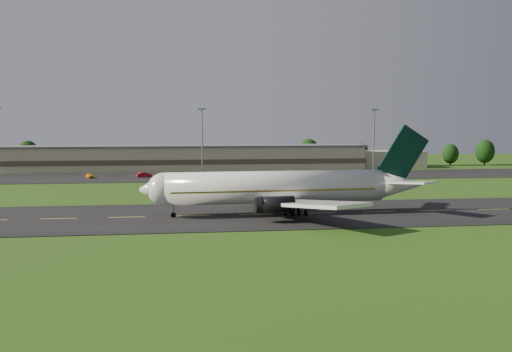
{
  "coord_description": "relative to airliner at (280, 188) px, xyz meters",
  "views": [
    {
      "loc": [
        -2.16,
        -96.4,
        15.79
      ],
      "look_at": [
        12.01,
        8.0,
        6.0
      ],
      "focal_mm": 40.0,
      "sensor_mm": 36.0,
      "label": 1
    }
  ],
  "objects": [
    {
      "name": "ground",
      "position": [
        -15.13,
        -0.04,
        -4.66
      ],
      "size": [
        360.0,
        360.0,
        0.0
      ],
      "primitive_type": "plane",
      "color": "#274B12",
      "rests_on": "ground"
    },
    {
      "name": "taxiway",
      "position": [
        -15.13,
        -0.04,
        -4.61
      ],
      "size": [
        220.0,
        30.0,
        0.1
      ],
      "primitive_type": "cube",
      "color": "black",
      "rests_on": "ground"
    },
    {
      "name": "apron",
      "position": [
        -15.13,
        71.96,
        -4.61
      ],
      "size": [
        260.0,
        30.0,
        0.1
      ],
      "primitive_type": "cube",
      "color": "black",
      "rests_on": "ground"
    },
    {
      "name": "airliner",
      "position": [
        0.0,
        0.0,
        0.0
      ],
      "size": [
        51.29,
        42.14,
        15.57
      ],
      "rotation": [
        0.0,
        0.0,
        0.04
      ],
      "color": "white",
      "rests_on": "ground"
    },
    {
      "name": "terminal",
      "position": [
        -8.73,
        96.15,
        -0.67
      ],
      "size": [
        145.0,
        16.0,
        8.4
      ],
      "color": "#C5B496",
      "rests_on": "ground"
    },
    {
      "name": "light_mast_centre",
      "position": [
        -10.13,
        79.96,
        8.08
      ],
      "size": [
        2.4,
        1.2,
        20.35
      ],
      "color": "gray",
      "rests_on": "ground"
    },
    {
      "name": "light_mast_east",
      "position": [
        44.87,
        79.96,
        8.08
      ],
      "size": [
        2.4,
        1.2,
        20.35
      ],
      "color": "gray",
      "rests_on": "ground"
    },
    {
      "name": "tree_line",
      "position": [
        15.94,
        105.69,
        0.32
      ],
      "size": [
        194.93,
        9.89,
        10.14
      ],
      "color": "black",
      "rests_on": "ground"
    },
    {
      "name": "service_vehicle_a",
      "position": [
        -42.79,
        71.31,
        -3.89
      ],
      "size": [
        3.02,
        4.24,
        1.34
      ],
      "primitive_type": "imported",
      "rotation": [
        0.0,
        0.0,
        0.41
      ],
      "color": "#F1A00E",
      "rests_on": "apron"
    },
    {
      "name": "service_vehicle_b",
      "position": [
        -27.42,
        71.84,
        -3.84
      ],
      "size": [
        4.67,
        2.86,
        1.45
      ],
      "primitive_type": "imported",
      "rotation": [
        0.0,
        0.0,
        1.9
      ],
      "color": "#A40A1A",
      "rests_on": "apron"
    },
    {
      "name": "service_vehicle_c",
      "position": [
        15.55,
        73.58,
        -3.84
      ],
      "size": [
        4.73,
        5.69,
        1.44
      ],
      "primitive_type": "imported",
      "rotation": [
        0.0,
        0.0,
        -0.54
      ],
      "color": "beige",
      "rests_on": "apron"
    },
    {
      "name": "service_vehicle_d",
      "position": [
        36.74,
        70.1,
        -3.86
      ],
      "size": [
        5.21,
        3.3,
        1.41
      ],
      "primitive_type": "imported",
      "rotation": [
        0.0,
        0.0,
        1.27
      ],
      "color": "#DEA40D",
      "rests_on": "apron"
    }
  ]
}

